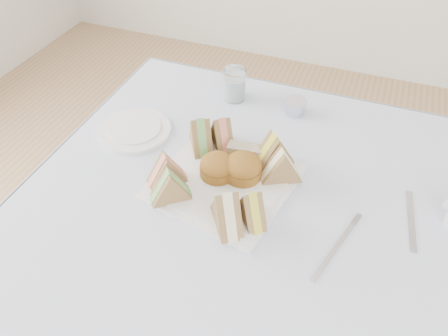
% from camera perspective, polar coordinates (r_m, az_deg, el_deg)
% --- Properties ---
extents(table, '(0.90, 0.90, 0.74)m').
position_cam_1_polar(table, '(1.30, 2.00, -15.56)').
color(table, brown).
rests_on(table, floor).
extents(tablecloth, '(1.02, 1.02, 0.01)m').
position_cam_1_polar(tablecloth, '(1.00, 2.51, -4.39)').
color(tablecloth, silver).
rests_on(tablecloth, table).
extents(serving_plate, '(0.35, 0.35, 0.01)m').
position_cam_1_polar(serving_plate, '(1.03, 0.00, -1.78)').
color(serving_plate, white).
rests_on(serving_plate, tablecloth).
extents(sandwich_fl_a, '(0.10, 0.10, 0.08)m').
position_cam_1_polar(sandwich_fl_a, '(1.01, -7.55, -0.08)').
color(sandwich_fl_a, olive).
rests_on(sandwich_fl_a, serving_plate).
extents(sandwich_fl_b, '(0.10, 0.09, 0.08)m').
position_cam_1_polar(sandwich_fl_b, '(0.97, -7.07, -2.19)').
color(sandwich_fl_b, olive).
rests_on(sandwich_fl_b, serving_plate).
extents(sandwich_fr_a, '(0.09, 0.10, 0.08)m').
position_cam_1_polar(sandwich_fr_a, '(0.92, 3.62, -4.98)').
color(sandwich_fr_a, olive).
rests_on(sandwich_fr_a, serving_plate).
extents(sandwich_fr_b, '(0.10, 0.11, 0.09)m').
position_cam_1_polar(sandwich_fr_b, '(0.91, 0.37, -5.32)').
color(sandwich_fr_b, olive).
rests_on(sandwich_fr_b, serving_plate).
extents(sandwich_bl_a, '(0.09, 0.11, 0.09)m').
position_cam_1_polar(sandwich_bl_a, '(1.09, -3.06, 4.54)').
color(sandwich_bl_a, olive).
rests_on(sandwich_bl_a, serving_plate).
extents(sandwich_bl_b, '(0.09, 0.10, 0.08)m').
position_cam_1_polar(sandwich_bl_b, '(1.10, -0.30, 4.81)').
color(sandwich_bl_b, olive).
rests_on(sandwich_bl_b, serving_plate).
extents(sandwich_br_a, '(0.11, 0.09, 0.09)m').
position_cam_1_polar(sandwich_br_a, '(1.01, 7.50, 0.45)').
color(sandwich_br_a, olive).
rests_on(sandwich_br_a, serving_plate).
extents(sandwich_br_b, '(0.11, 0.10, 0.09)m').
position_cam_1_polar(sandwich_br_b, '(1.05, 6.52, 2.47)').
color(sandwich_br_b, olive).
rests_on(sandwich_br_b, serving_plate).
extents(scone_left, '(0.09, 0.09, 0.06)m').
position_cam_1_polar(scone_left, '(1.02, -0.88, 0.20)').
color(scone_left, olive).
rests_on(scone_left, serving_plate).
extents(scone_right, '(0.09, 0.09, 0.06)m').
position_cam_1_polar(scone_right, '(1.02, 2.49, 0.10)').
color(scone_right, olive).
rests_on(scone_right, serving_plate).
extents(pastry_slice, '(0.09, 0.04, 0.04)m').
position_cam_1_polar(pastry_slice, '(1.07, 2.75, 2.06)').
color(pastry_slice, tan).
rests_on(pastry_slice, serving_plate).
extents(side_plate, '(0.20, 0.20, 0.01)m').
position_cam_1_polar(side_plate, '(1.21, -11.54, 4.87)').
color(side_plate, white).
rests_on(side_plate, tablecloth).
extents(water_glass, '(0.07, 0.07, 0.10)m').
position_cam_1_polar(water_glass, '(1.29, 1.37, 10.90)').
color(water_glass, white).
rests_on(water_glass, tablecloth).
extents(tea_strainer, '(0.07, 0.07, 0.04)m').
position_cam_1_polar(tea_strainer, '(1.26, 9.28, 7.82)').
color(tea_strainer, silver).
rests_on(tea_strainer, tablecloth).
extents(knife, '(0.03, 0.18, 0.00)m').
position_cam_1_polar(knife, '(1.04, 23.24, -6.27)').
color(knife, silver).
rests_on(knife, tablecloth).
extents(fork, '(0.06, 0.18, 0.00)m').
position_cam_1_polar(fork, '(0.94, 14.14, -10.49)').
color(fork, silver).
rests_on(fork, tablecloth).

